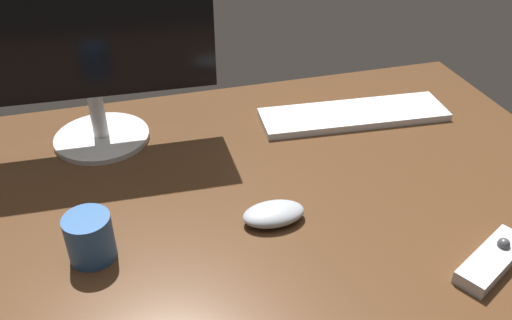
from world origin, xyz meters
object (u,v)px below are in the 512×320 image
(monitor, at_px, (84,44))
(keyboard, at_px, (354,115))
(coffee_mug, at_px, (90,237))
(media_remote, at_px, (493,259))
(computer_mouse, at_px, (274,214))

(monitor, height_order, keyboard, monitor)
(monitor, height_order, coffee_mug, monitor)
(media_remote, bearing_deg, keyboard, 64.04)
(keyboard, distance_m, media_remote, 0.50)
(computer_mouse, height_order, media_remote, media_remote)
(monitor, bearing_deg, coffee_mug, -91.98)
(keyboard, xyz_separation_m, coffee_mug, (-0.60, -0.31, 0.03))
(media_remote, bearing_deg, computer_mouse, 119.22)
(keyboard, xyz_separation_m, computer_mouse, (-0.29, -0.30, 0.01))
(monitor, distance_m, coffee_mug, 0.41)
(computer_mouse, xyz_separation_m, media_remote, (0.31, -0.20, -0.00))
(computer_mouse, bearing_deg, monitor, 127.39)
(keyboard, bearing_deg, coffee_mug, -148.80)
(computer_mouse, xyz_separation_m, coffee_mug, (-0.31, -0.00, 0.02))
(monitor, xyz_separation_m, keyboard, (0.57, -0.06, -0.22))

